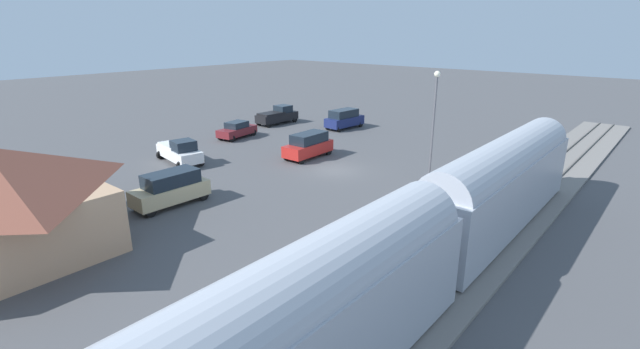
# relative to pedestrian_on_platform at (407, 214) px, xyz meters

# --- Properties ---
(ground_plane) EXTENTS (200.00, 200.00, 0.00)m
(ground_plane) POSITION_rel_pedestrian_on_platform_xyz_m (10.51, -6.95, -1.28)
(ground_plane) COLOR #4C4C4F
(railway_track) EXTENTS (4.80, 70.00, 0.30)m
(railway_track) POSITION_rel_pedestrian_on_platform_xyz_m (-3.49, -6.95, -1.19)
(railway_track) COLOR slate
(railway_track) RESTS_ON ground
(platform) EXTENTS (3.20, 46.00, 0.30)m
(platform) POSITION_rel_pedestrian_on_platform_xyz_m (0.51, -6.95, -1.13)
(platform) COLOR #B7B2A8
(platform) RESTS_ON ground
(pedestrian_on_platform) EXTENTS (0.36, 0.36, 1.71)m
(pedestrian_on_platform) POSITION_rel_pedestrian_on_platform_xyz_m (0.00, 0.00, 0.00)
(pedestrian_on_platform) COLOR #23284C
(pedestrian_on_platform) RESTS_ON platform
(suv_red) EXTENTS (2.08, 4.95, 2.22)m
(suv_red) POSITION_rel_pedestrian_on_platform_xyz_m (14.65, -8.43, -0.13)
(suv_red) COLOR red
(suv_red) RESTS_ON ground
(suv_navy) EXTENTS (2.31, 5.03, 2.22)m
(suv_navy) POSITION_rel_pedestrian_on_platform_xyz_m (19.63, -20.32, -0.13)
(suv_navy) COLOR navy
(suv_navy) RESTS_ON ground
(pickup_black) EXTENTS (2.15, 5.47, 2.14)m
(pickup_black) POSITION_rel_pedestrian_on_platform_xyz_m (27.47, -17.29, -0.25)
(pickup_black) COLOR black
(pickup_black) RESTS_ON ground
(pickup_white) EXTENTS (5.66, 3.20, 2.14)m
(pickup_white) POSITION_rel_pedestrian_on_platform_xyz_m (21.98, -0.06, -0.25)
(pickup_white) COLOR white
(pickup_white) RESTS_ON ground
(suv_tan) EXTENTS (2.08, 4.95, 2.22)m
(suv_tan) POSITION_rel_pedestrian_on_platform_xyz_m (14.01, 5.82, -0.13)
(suv_tan) COLOR #C6B284
(suv_tan) RESTS_ON ground
(sedan_maroon) EXTENTS (2.50, 4.73, 1.74)m
(sedan_maroon) POSITION_rel_pedestrian_on_platform_xyz_m (25.47, -9.25, -0.40)
(sedan_maroon) COLOR maroon
(sedan_maroon) RESTS_ON ground
(light_pole_near_platform) EXTENTS (0.44, 0.44, 8.18)m
(light_pole_near_platform) POSITION_rel_pedestrian_on_platform_xyz_m (3.31, -9.35, 3.83)
(light_pole_near_platform) COLOR #515156
(light_pole_near_platform) RESTS_ON ground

